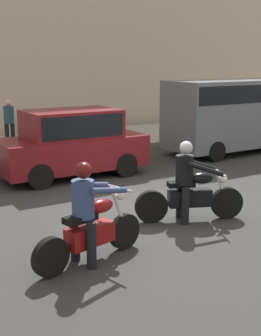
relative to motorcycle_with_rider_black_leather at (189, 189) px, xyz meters
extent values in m
plane|color=#2D2D2D|center=(-0.21, 1.14, -0.65)|extent=(80.00, 80.00, 0.00)
cube|color=#99968E|center=(-0.21, 9.14, -0.58)|extent=(40.00, 4.40, 0.14)
cylinder|color=black|center=(0.71, -0.29, -0.33)|extent=(0.64, 0.35, 0.64)
cylinder|color=black|center=(-0.69, 0.28, -0.33)|extent=(0.64, 0.35, 0.64)
cylinder|color=silver|center=(0.60, -0.25, -0.01)|extent=(0.32, 0.18, 0.70)
cube|color=black|center=(0.01, -0.01, -0.19)|extent=(0.88, 0.58, 0.32)
ellipsoid|color=black|center=(0.21, -0.09, 0.20)|extent=(0.54, 0.40, 0.22)
cube|color=black|center=(-0.16, 0.06, 0.10)|extent=(0.57, 0.42, 0.10)
cylinder|color=silver|center=(0.55, -0.23, 0.31)|extent=(0.30, 0.66, 0.04)
sphere|color=silver|center=(0.62, -0.26, 0.17)|extent=(0.17, 0.17, 0.17)
cylinder|color=silver|center=(-0.21, 0.26, -0.31)|extent=(0.67, 0.33, 0.07)
cylinder|color=black|center=(-0.19, -0.14, -0.28)|extent=(0.20, 0.20, 0.73)
cylinder|color=black|center=(-0.04, 0.23, -0.28)|extent=(0.20, 0.20, 0.73)
cylinder|color=black|center=(-0.10, 0.04, 0.38)|extent=(0.44, 0.44, 0.56)
cylinder|color=black|center=(0.14, -0.30, 0.43)|extent=(0.71, 0.36, 0.32)
cylinder|color=black|center=(0.31, 0.11, 0.43)|extent=(0.71, 0.36, 0.32)
sphere|color=tan|center=(-0.08, 0.03, 0.78)|extent=(0.20, 0.20, 0.20)
sphere|color=#B7B7BC|center=(-0.08, 0.03, 0.81)|extent=(0.25, 0.25, 0.25)
cylinder|color=black|center=(-1.77, -0.53, -0.35)|extent=(0.61, 0.25, 0.60)
cylinder|color=black|center=(-3.20, -0.87, -0.35)|extent=(0.61, 0.25, 0.60)
cylinder|color=silver|center=(-1.89, -0.56, 0.05)|extent=(0.39, 0.14, 0.85)
cube|color=maroon|center=(-2.49, -0.70, -0.21)|extent=(0.85, 0.46, 0.32)
ellipsoid|color=maroon|center=(-2.28, -0.65, 0.21)|extent=(0.52, 0.34, 0.22)
cube|color=black|center=(-2.66, -0.74, 0.11)|extent=(0.56, 0.35, 0.10)
cylinder|color=silver|center=(-1.95, -0.58, 0.45)|extent=(0.20, 0.69, 0.04)
sphere|color=silver|center=(-1.87, -0.56, 0.31)|extent=(0.17, 0.17, 0.17)
cylinder|color=silver|center=(-2.82, -0.62, -0.33)|extent=(0.70, 0.23, 0.07)
cylinder|color=black|center=(-2.58, -0.93, -0.28)|extent=(0.18, 0.18, 0.73)
cylinder|color=black|center=(-2.67, -0.54, -0.28)|extent=(0.18, 0.18, 0.73)
cylinder|color=navy|center=(-2.61, -0.73, 0.40)|extent=(0.41, 0.41, 0.58)
cylinder|color=navy|center=(-2.23, -0.87, 0.51)|extent=(0.69, 0.25, 0.21)
cylinder|color=navy|center=(-2.33, -0.44, 0.51)|extent=(0.69, 0.25, 0.21)
sphere|color=tan|center=(-2.59, -0.73, 0.81)|extent=(0.20, 0.20, 0.20)
sphere|color=#510F0F|center=(-2.59, -0.73, 0.84)|extent=(0.25, 0.25, 0.25)
cube|color=maroon|center=(-0.48, 4.43, 0.01)|extent=(3.90, 1.70, 0.84)
cube|color=maroon|center=(-0.48, 4.43, 0.79)|extent=(2.42, 1.56, 0.72)
cube|color=black|center=(-0.48, 4.43, 0.79)|extent=(2.22, 1.59, 0.58)
cylinder|color=black|center=(0.73, 4.43, -0.33)|extent=(0.64, 1.76, 0.64)
cylinder|color=black|center=(-1.69, 4.43, -0.33)|extent=(0.64, 1.76, 0.64)
cube|color=slate|center=(5.50, 4.71, 0.69)|extent=(4.56, 1.90, 2.19)
cube|color=black|center=(5.50, 4.71, 1.39)|extent=(4.42, 1.93, 0.56)
cylinder|color=black|center=(6.91, 4.71, -0.33)|extent=(0.64, 1.96, 0.64)
cylinder|color=black|center=(4.08, 4.71, -0.33)|extent=(0.64, 1.96, 0.64)
cylinder|color=black|center=(-1.05, 8.45, -0.07)|extent=(0.14, 0.14, 0.87)
cylinder|color=black|center=(-0.85, 8.45, -0.07)|extent=(0.14, 0.14, 0.87)
cylinder|color=#234256|center=(-0.95, 8.45, 0.65)|extent=(0.34, 0.34, 0.58)
sphere|color=tan|center=(-0.95, 8.45, 1.05)|extent=(0.21, 0.21, 0.21)
camera|label=1|loc=(-5.41, -6.71, 2.41)|focal=49.09mm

